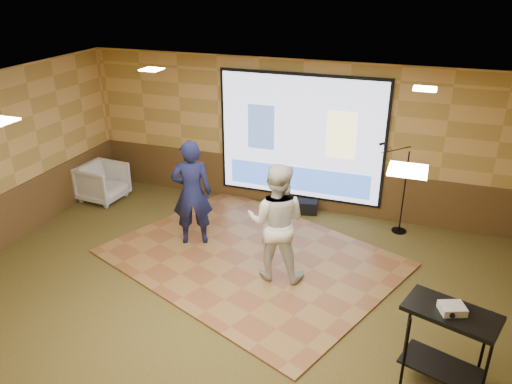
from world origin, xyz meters
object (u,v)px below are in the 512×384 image
(projector_screen, at_px, (300,139))
(mic_stand, at_px, (399,207))
(av_table, at_px, (448,333))
(projector, at_px, (452,309))
(banquet_chair, at_px, (103,182))
(player_right, at_px, (276,222))
(duffel_bag, at_px, (307,207))
(dance_floor, at_px, (251,258))
(player_left, at_px, (192,193))

(projector_screen, height_order, mic_stand, projector_screen)
(av_table, distance_m, projector, 0.34)
(av_table, height_order, banquet_chair, av_table)
(player_right, xyz_separation_m, banquet_chair, (-4.33, 1.58, -0.59))
(av_table, relative_size, mic_stand, 0.62)
(av_table, xyz_separation_m, mic_stand, (-0.83, 3.74, -0.27))
(projector_screen, relative_size, av_table, 3.12)
(projector, bearing_deg, duffel_bag, 101.68)
(av_table, distance_m, duffel_bag, 4.74)
(dance_floor, relative_size, mic_stand, 2.63)
(player_left, xyz_separation_m, projector, (4.21, -2.08, 0.12))
(av_table, height_order, projector, projector)
(player_left, distance_m, av_table, 4.70)
(player_left, height_order, av_table, player_left)
(mic_stand, bearing_deg, banquet_chair, -171.70)
(dance_floor, xyz_separation_m, banquet_chair, (-3.78, 1.20, 0.38))
(dance_floor, height_order, player_left, player_left)
(projector_screen, height_order, projector, projector_screen)
(player_left, bearing_deg, dance_floor, 148.25)
(dance_floor, bearing_deg, av_table, -31.68)
(player_left, relative_size, projector, 7.17)
(mic_stand, xyz_separation_m, duffel_bag, (-1.78, 0.17, -0.37))
(mic_stand, bearing_deg, duffel_bag, 176.61)
(dance_floor, height_order, mic_stand, mic_stand)
(player_left, bearing_deg, duffel_bag, -154.45)
(player_right, relative_size, projector, 7.19)
(duffel_bag, bearing_deg, projector_screen, 141.96)
(mic_stand, distance_m, duffel_bag, 1.82)
(banquet_chair, height_order, duffel_bag, banquet_chair)
(projector_screen, distance_m, banquet_chair, 4.26)
(projector, height_order, banquet_chair, projector)
(player_right, relative_size, duffel_bag, 4.63)
(dance_floor, relative_size, player_right, 2.37)
(dance_floor, distance_m, projector, 3.77)
(projector_screen, height_order, duffel_bag, projector_screen)
(player_right, distance_m, projector, 2.94)
(dance_floor, relative_size, player_left, 2.38)
(player_right, xyz_separation_m, av_table, (2.51, -1.51, -0.22))
(player_left, relative_size, mic_stand, 1.11)
(player_right, height_order, duffel_bag, player_right)
(mic_stand, relative_size, duffel_bag, 4.17)
(player_right, relative_size, mic_stand, 1.11)
(player_left, height_order, mic_stand, player_left)
(duffel_bag, bearing_deg, dance_floor, -102.77)
(dance_floor, relative_size, banquet_chair, 5.23)
(av_table, bearing_deg, projector, -114.02)
(av_table, xyz_separation_m, duffel_bag, (-2.61, 3.91, -0.64))
(mic_stand, distance_m, banquet_chair, 6.05)
(projector_screen, height_order, av_table, projector_screen)
(projector_screen, distance_m, projector, 5.01)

